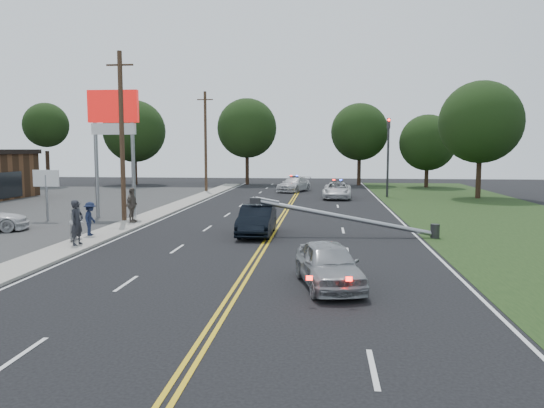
# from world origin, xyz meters

# --- Properties ---
(ground) EXTENTS (120.00, 120.00, 0.00)m
(ground) POSITION_xyz_m (0.00, 0.00, 0.00)
(ground) COLOR black
(ground) RESTS_ON ground
(sidewalk) EXTENTS (1.80, 70.00, 0.12)m
(sidewalk) POSITION_xyz_m (-8.40, 10.00, 0.06)
(sidewalk) COLOR gray
(sidewalk) RESTS_ON ground
(grass_verge) EXTENTS (12.00, 80.00, 0.01)m
(grass_verge) POSITION_xyz_m (13.50, 10.00, 0.01)
(grass_verge) COLOR black
(grass_verge) RESTS_ON ground
(centerline_yellow) EXTENTS (0.36, 80.00, 0.00)m
(centerline_yellow) POSITION_xyz_m (0.00, 10.00, 0.01)
(centerline_yellow) COLOR gold
(centerline_yellow) RESTS_ON ground
(pylon_sign) EXTENTS (3.20, 0.35, 8.00)m
(pylon_sign) POSITION_xyz_m (-10.50, 14.00, 6.00)
(pylon_sign) COLOR gray
(pylon_sign) RESTS_ON ground
(small_sign) EXTENTS (1.60, 0.14, 3.10)m
(small_sign) POSITION_xyz_m (-14.00, 12.00, 2.33)
(small_sign) COLOR gray
(small_sign) RESTS_ON ground
(traffic_signal) EXTENTS (0.28, 0.41, 7.05)m
(traffic_signal) POSITION_xyz_m (8.30, 30.00, 4.21)
(traffic_signal) COLOR #2D2D30
(traffic_signal) RESTS_ON ground
(fallen_streetlight) EXTENTS (9.36, 0.44, 1.91)m
(fallen_streetlight) POSITION_xyz_m (4.19, 8.00, 0.92)
(fallen_streetlight) COLOR #2D2D30
(fallen_streetlight) RESTS_ON ground
(utility_pole_mid) EXTENTS (1.60, 0.28, 10.00)m
(utility_pole_mid) POSITION_xyz_m (-9.20, 12.00, 5.08)
(utility_pole_mid) COLOR #382619
(utility_pole_mid) RESTS_ON ground
(utility_pole_far) EXTENTS (1.60, 0.28, 10.00)m
(utility_pole_far) POSITION_xyz_m (-9.20, 34.00, 5.08)
(utility_pole_far) COLOR #382619
(utility_pole_far) RESTS_ON ground
(tree_4) EXTENTS (5.08, 5.08, 9.59)m
(tree_4) POSITION_xyz_m (-29.23, 40.16, 7.02)
(tree_4) COLOR black
(tree_4) RESTS_ON ground
(tree_5) EXTENTS (7.42, 7.42, 10.15)m
(tree_5) POSITION_xyz_m (-20.14, 43.85, 6.43)
(tree_5) COLOR black
(tree_5) RESTS_ON ground
(tree_6) EXTENTS (7.18, 7.18, 10.41)m
(tree_6) POSITION_xyz_m (-6.74, 45.72, 6.81)
(tree_6) COLOR black
(tree_6) RESTS_ON ground
(tree_7) EXTENTS (6.75, 6.75, 9.71)m
(tree_7) POSITION_xyz_m (6.74, 45.57, 6.33)
(tree_7) COLOR black
(tree_7) RESTS_ON ground
(tree_8) EXTENTS (6.28, 6.28, 8.17)m
(tree_8) POSITION_xyz_m (14.11, 42.83, 5.02)
(tree_8) COLOR black
(tree_8) RESTS_ON ground
(tree_9) EXTENTS (7.15, 7.15, 10.24)m
(tree_9) POSITION_xyz_m (16.16, 29.82, 6.65)
(tree_9) COLOR black
(tree_9) RESTS_ON ground
(crashed_sedan) EXTENTS (1.63, 4.62, 1.52)m
(crashed_sedan) POSITION_xyz_m (-0.71, 8.10, 0.76)
(crashed_sedan) COLOR black
(crashed_sedan) RESTS_ON ground
(waiting_sedan) EXTENTS (2.57, 4.48, 1.44)m
(waiting_sedan) POSITION_xyz_m (2.85, -1.69, 0.72)
(waiting_sedan) COLOR #95979C
(waiting_sedan) RESTS_ON ground
(emergency_a) EXTENTS (2.64, 5.29, 1.44)m
(emergency_a) POSITION_xyz_m (3.78, 28.31, 0.72)
(emergency_a) COLOR silver
(emergency_a) RESTS_ON ground
(emergency_b) EXTENTS (3.70, 5.54, 1.49)m
(emergency_b) POSITION_xyz_m (-0.42, 35.34, 0.75)
(emergency_b) COLOR silver
(emergency_b) RESTS_ON ground
(bystander_a) EXTENTS (0.61, 0.81, 2.01)m
(bystander_a) POSITION_xyz_m (-8.20, 3.93, 1.12)
(bystander_a) COLOR #222329
(bystander_a) RESTS_ON sidewalk
(bystander_b) EXTENTS (0.72, 0.92, 1.85)m
(bystander_b) POSITION_xyz_m (-8.70, 5.01, 1.05)
(bystander_b) COLOR #A4A4A8
(bystander_b) RESTS_ON sidewalk
(bystander_c) EXTENTS (0.75, 1.14, 1.66)m
(bystander_c) POSITION_xyz_m (-8.75, 6.46, 0.95)
(bystander_c) COLOR #171F39
(bystander_c) RESTS_ON sidewalk
(bystander_d) EXTENTS (0.61, 1.23, 2.02)m
(bystander_d) POSITION_xyz_m (-8.38, 11.13, 1.13)
(bystander_d) COLOR #5C5249
(bystander_d) RESTS_ON sidewalk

